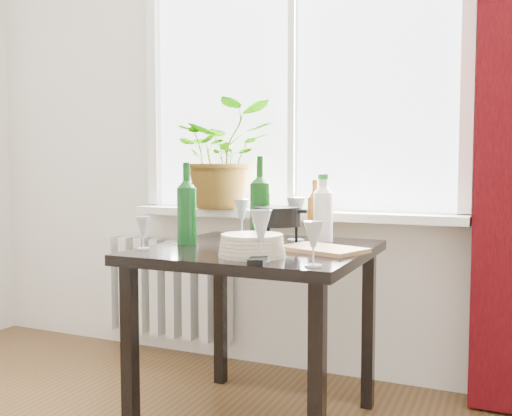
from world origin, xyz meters
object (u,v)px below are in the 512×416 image
at_px(wine_bottle_right, 260,198).
at_px(tv_remote, 260,259).
at_px(fondue_pot, 276,225).
at_px(table, 259,270).
at_px(wineglass_far_right, 313,243).
at_px(wineglass_back_left, 242,217).
at_px(wineglass_front_right, 261,235).
at_px(plate_stack, 252,246).
at_px(radiator, 166,287).
at_px(cutting_board, 322,249).
at_px(wineglass_front_left, 143,233).
at_px(cleaning_bottle, 323,207).
at_px(potted_plant, 223,155).
at_px(wine_bottle_left, 187,203).
at_px(wineglass_back_center, 296,218).
at_px(bottle_amber, 315,208).

height_order(wine_bottle_right, tv_remote, wine_bottle_right).
bearing_deg(fondue_pot, table, -81.68).
bearing_deg(wineglass_far_right, wineglass_back_left, 130.22).
xyz_separation_m(wineglass_front_right, plate_stack, (-0.07, 0.09, -0.05)).
height_order(radiator, cutting_board, cutting_board).
distance_m(wine_bottle_right, wineglass_front_left, 0.54).
relative_size(wine_bottle_right, cutting_board, 1.22).
xyz_separation_m(cleaning_bottle, plate_stack, (-0.10, -0.52, -0.11)).
height_order(tv_remote, cutting_board, tv_remote).
bearing_deg(wineglass_front_right, radiator, 136.36).
xyz_separation_m(wineglass_front_left, plate_stack, (0.46, 0.01, -0.03)).
distance_m(potted_plant, wine_bottle_left, 0.65).
height_order(wine_bottle_right, cleaning_bottle, wine_bottle_right).
xyz_separation_m(cleaning_bottle, cutting_board, (0.09, -0.29, -0.14)).
distance_m(tv_remote, cutting_board, 0.33).
bearing_deg(radiator, cleaning_bottle, -18.76).
bearing_deg(wineglass_front_left, wineglass_back_center, 47.35).
bearing_deg(table, fondue_pot, 78.24).
xyz_separation_m(potted_plant, cleaning_bottle, (0.63, -0.28, -0.23)).
distance_m(plate_stack, fondue_pot, 0.37).
height_order(wineglass_front_right, wineglass_back_left, wineglass_front_right).
bearing_deg(wineglass_front_left, cutting_board, 19.44).
relative_size(wine_bottle_right, fondue_pot, 1.64).
relative_size(wineglass_front_right, plate_stack, 0.74).
distance_m(wineglass_far_right, wineglass_front_left, 0.73).
bearing_deg(tv_remote, radiator, 122.14).
distance_m(cleaning_bottle, wineglass_far_right, 0.65).
distance_m(wineglass_back_left, tv_remote, 0.77).
height_order(wineglass_back_center, fondue_pot, wineglass_back_center).
bearing_deg(wineglass_back_center, fondue_pot, -109.30).
relative_size(wine_bottle_left, cutting_board, 1.12).
bearing_deg(wineglass_front_left, wineglass_far_right, -8.00).
height_order(cleaning_bottle, wineglass_back_left, cleaning_bottle).
height_order(bottle_amber, tv_remote, bottle_amber).
distance_m(bottle_amber, tv_remote, 0.71).
xyz_separation_m(cleaning_bottle, wineglass_back_left, (-0.42, 0.06, -0.06)).
bearing_deg(fondue_pot, wineglass_front_right, -54.64).
xyz_separation_m(table, cleaning_bottle, (0.18, 0.28, 0.24)).
bearing_deg(wine_bottle_right, cleaning_bottle, 21.02).
bearing_deg(wineglass_front_left, potted_plant, 94.82).
height_order(potted_plant, bottle_amber, potted_plant).
relative_size(wineglass_front_right, wineglass_back_center, 0.92).
distance_m(radiator, wineglass_back_left, 0.81).
xyz_separation_m(table, tv_remote, (0.15, -0.32, 0.10)).
bearing_deg(cleaning_bottle, potted_plant, 156.00).
distance_m(potted_plant, wineglass_front_left, 0.87).
distance_m(wine_bottle_left, cleaning_bottle, 0.58).
distance_m(wine_bottle_right, wineglass_far_right, 0.68).
xyz_separation_m(potted_plant, bottle_amber, (0.56, -0.19, -0.25)).
relative_size(wineglass_front_left, plate_stack, 0.54).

